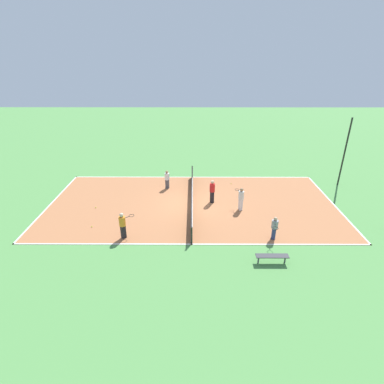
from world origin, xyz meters
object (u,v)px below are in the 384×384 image
at_px(player_far_white, 241,198).
at_px(tennis_ball_far_baseline, 92,227).
at_px(tennis_net, 192,197).
at_px(fence_post_back_left, 345,153).
at_px(tennis_ball_near_net, 231,184).
at_px(tennis_ball_right_alley, 96,207).
at_px(player_near_white, 167,178).
at_px(player_baseline_gray, 275,227).
at_px(bench, 272,257).
at_px(player_center_orange, 123,224).
at_px(player_coach_red, 212,190).

distance_m(player_far_white, tennis_ball_far_baseline, 9.48).
relative_size(tennis_net, fence_post_back_left, 1.81).
bearing_deg(tennis_ball_near_net, tennis_ball_far_baseline, -54.39).
bearing_deg(tennis_ball_right_alley, player_near_white, 125.30).
relative_size(player_baseline_gray, tennis_ball_near_net, 20.20).
bearing_deg(player_far_white, tennis_ball_near_net, -17.70).
distance_m(player_near_white, player_baseline_gray, 9.42).
distance_m(player_near_white, fence_post_back_left, 13.54).
distance_m(player_baseline_gray, tennis_ball_near_net, 7.85).
distance_m(bench, player_center_orange, 8.11).
distance_m(player_near_white, player_far_white, 6.16).
relative_size(player_near_white, fence_post_back_left, 0.27).
bearing_deg(player_center_orange, tennis_ball_right_alley, 85.53).
distance_m(player_center_orange, player_far_white, 7.76).
distance_m(tennis_net, tennis_ball_far_baseline, 6.76).
distance_m(tennis_ball_right_alley, tennis_ball_near_net, 10.40).
distance_m(player_near_white, tennis_ball_near_net, 5.13).
bearing_deg(tennis_net, player_far_white, 74.54).
relative_size(player_near_white, tennis_ball_near_net, 21.19).
relative_size(player_center_orange, player_far_white, 1.00).
bearing_deg(tennis_net, player_center_orange, -42.21).
distance_m(tennis_net, player_far_white, 3.34).
relative_size(player_near_white, tennis_ball_right_alley, 21.19).
distance_m(bench, fence_post_back_left, 12.49).
distance_m(player_center_orange, tennis_ball_far_baseline, 2.58).
relative_size(player_baseline_gray, tennis_ball_right_alley, 20.20).
height_order(player_coach_red, player_far_white, player_coach_red).
height_order(player_center_orange, tennis_ball_far_baseline, player_center_orange).
bearing_deg(player_baseline_gray, tennis_ball_far_baseline, -84.75).
bearing_deg(tennis_net, bench, 31.85).
height_order(tennis_net, bench, tennis_net).
height_order(tennis_net, tennis_ball_right_alley, tennis_net).
bearing_deg(player_far_white, player_baseline_gray, -177.13).
bearing_deg(tennis_ball_near_net, bench, 5.11).
bearing_deg(player_center_orange, tennis_net, 6.35).
bearing_deg(tennis_ball_near_net, player_coach_red, -28.19).
relative_size(player_baseline_gray, tennis_ball_far_baseline, 20.20).
bearing_deg(bench, player_coach_red, 111.44).
xyz_separation_m(tennis_net, fence_post_back_left, (-3.32, 11.50, 2.11)).
bearing_deg(tennis_net, tennis_ball_right_alley, -84.04).
distance_m(player_near_white, player_coach_red, 4.05).
relative_size(player_near_white, player_coach_red, 0.87).
bearing_deg(tennis_ball_near_net, fence_post_back_left, 89.46).
distance_m(tennis_ball_far_baseline, tennis_ball_right_alley, 2.48).
bearing_deg(player_far_white, player_near_white, 36.92).
bearing_deg(player_center_orange, player_baseline_gray, -41.97).
relative_size(player_baseline_gray, fence_post_back_left, 0.26).
distance_m(player_far_white, tennis_ball_right_alley, 9.71).
relative_size(player_far_white, player_baseline_gray, 1.15).
bearing_deg(player_baseline_gray, tennis_ball_near_net, -157.57).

